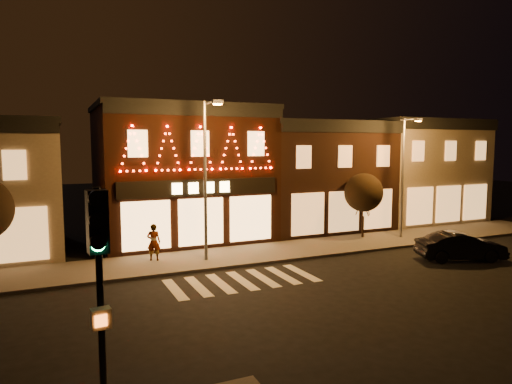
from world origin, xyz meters
TOP-DOWN VIEW (x-y plane):
  - ground at (0.00, 0.00)m, footprint 120.00×120.00m
  - sidewalk_far at (2.00, 8.00)m, footprint 44.00×4.00m
  - building_pulp at (0.00, 13.98)m, footprint 10.20×8.34m
  - building_right_a at (9.50, 13.99)m, footprint 9.20×8.28m
  - building_right_b at (18.50, 13.99)m, footprint 9.20×8.28m
  - traffic_signal_near at (-6.70, -5.42)m, footprint 0.38×0.52m
  - streetlamp_mid at (-0.46, 7.36)m, footprint 0.51×1.81m
  - streetlamp_right at (12.41, 7.80)m, footprint 0.60×1.70m
  - tree_right at (10.27, 9.00)m, footprint 2.41×2.41m
  - dark_sedan at (11.67, 2.71)m, footprint 4.63×2.96m
  - pedestrian at (-2.91, 8.57)m, footprint 0.80×0.68m

SIDE VIEW (x-z plane):
  - ground at x=0.00m, z-range 0.00..0.00m
  - sidewalk_far at x=2.00m, z-range 0.00..0.15m
  - dark_sedan at x=11.67m, z-range 0.00..1.44m
  - pedestrian at x=-2.91m, z-range 0.15..2.01m
  - tree_right at x=10.27m, z-range 0.95..4.98m
  - traffic_signal_near at x=-6.70m, z-range 1.18..6.21m
  - building_right_a at x=9.50m, z-range 0.01..7.51m
  - building_right_b at x=18.50m, z-range 0.01..7.81m
  - building_pulp at x=0.00m, z-range 0.01..8.31m
  - streetlamp_right at x=12.41m, z-range 0.79..8.19m
  - streetlamp_mid at x=-0.46m, z-range 0.84..8.74m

